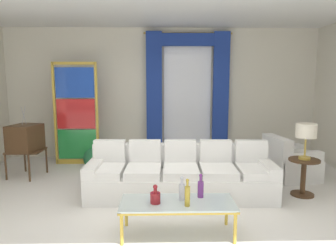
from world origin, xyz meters
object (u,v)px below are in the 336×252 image
(bottle_crystal_tall, at_px, (201,188))
(round_side_table, at_px, (303,174))
(coffee_table, at_px, (178,205))
(armchair_white, at_px, (288,163))
(bottle_amber_squat, at_px, (187,195))
(stained_glass_divider, at_px, (76,116))
(peacock_figurine, at_px, (93,159))
(vintage_tv, at_px, (25,139))
(bottle_blue_decanter, at_px, (182,191))
(bottle_ruby_flask, at_px, (155,197))
(table_lamp_brass, at_px, (306,132))
(couch_white_long, at_px, (180,176))

(bottle_crystal_tall, bearing_deg, round_side_table, 31.77)
(coffee_table, xyz_separation_m, armchair_white, (2.18, 2.11, -0.09))
(bottle_amber_squat, relative_size, round_side_table, 0.55)
(round_side_table, bearing_deg, bottle_crystal_tall, -148.23)
(bottle_crystal_tall, xyz_separation_m, stained_glass_divider, (-2.31, 3.12, 0.53))
(bottle_amber_squat, distance_m, peacock_figurine, 3.40)
(bottle_amber_squat, distance_m, vintage_tv, 3.80)
(armchair_white, relative_size, round_side_table, 1.56)
(bottle_blue_decanter, distance_m, vintage_tv, 3.64)
(bottle_crystal_tall, xyz_separation_m, bottle_ruby_flask, (-0.55, -0.18, -0.04))
(round_side_table, bearing_deg, stained_glass_divider, 153.83)
(coffee_table, distance_m, table_lamp_brass, 2.51)
(bottle_crystal_tall, bearing_deg, couch_white_long, 98.24)
(table_lamp_brass, bearing_deg, bottle_amber_squat, -145.17)
(bottle_blue_decanter, height_order, armchair_white, armchair_white)
(couch_white_long, bearing_deg, round_side_table, -2.67)
(bottle_ruby_flask, bearing_deg, round_side_table, 28.75)
(coffee_table, xyz_separation_m, bottle_blue_decanter, (0.05, 0.05, 0.15))
(bottle_blue_decanter, distance_m, peacock_figurine, 3.22)
(stained_glass_divider, bearing_deg, table_lamp_brass, -26.17)
(stained_glass_divider, bearing_deg, armchair_white, -15.25)
(couch_white_long, xyz_separation_m, bottle_ruby_flask, (-0.38, -1.37, 0.18))
(peacock_figurine, distance_m, table_lamp_brass, 4.07)
(bottle_crystal_tall, bearing_deg, coffee_table, -154.27)
(bottle_amber_squat, relative_size, vintage_tv, 0.24)
(bottle_amber_squat, height_order, round_side_table, bottle_amber_squat)
(bottle_amber_squat, height_order, stained_glass_divider, stained_glass_divider)
(bottle_ruby_flask, bearing_deg, bottle_blue_decanter, 15.96)
(vintage_tv, bearing_deg, coffee_table, -40.63)
(bottle_ruby_flask, bearing_deg, armchair_white, 41.28)
(vintage_tv, bearing_deg, bottle_amber_squat, -41.05)
(coffee_table, bearing_deg, vintage_tv, 139.37)
(bottle_ruby_flask, relative_size, vintage_tv, 0.17)
(couch_white_long, distance_m, table_lamp_brass, 2.09)
(vintage_tv, xyz_separation_m, stained_glass_divider, (0.74, 0.89, 0.33))
(armchair_white, distance_m, stained_glass_divider, 4.42)
(stained_glass_divider, bearing_deg, round_side_table, -26.17)
(stained_glass_divider, bearing_deg, vintage_tv, -129.69)
(round_side_table, bearing_deg, coffee_table, -149.03)
(armchair_white, bearing_deg, vintage_tv, 177.06)
(bottle_crystal_tall, xyz_separation_m, table_lamp_brass, (1.78, 1.11, 0.50))
(couch_white_long, height_order, bottle_blue_decanter, couch_white_long)
(peacock_figurine, bearing_deg, armchair_white, -10.40)
(bottle_ruby_flask, height_order, peacock_figurine, bottle_ruby_flask)
(stained_glass_divider, bearing_deg, bottle_crystal_tall, -53.48)
(table_lamp_brass, bearing_deg, vintage_tv, 166.95)
(bottle_blue_decanter, relative_size, stained_glass_divider, 0.13)
(coffee_table, height_order, bottle_blue_decanter, bottle_blue_decanter)
(bottle_crystal_tall, height_order, table_lamp_brass, table_lamp_brass)
(armchair_white, xyz_separation_m, round_side_table, (-0.11, -0.87, 0.07))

